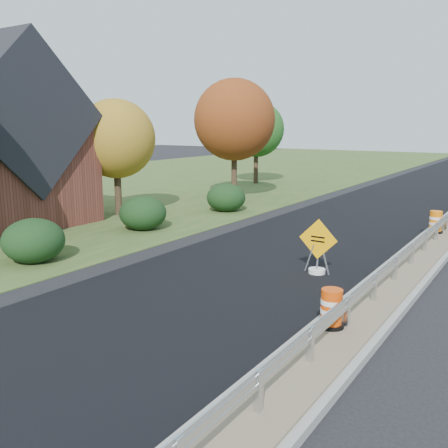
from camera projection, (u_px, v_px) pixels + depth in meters
The scene contains 12 objects.
ground at pixel (411, 271), 16.06m from camera, with size 140.00×140.00×0.00m, color black.
grass_verge_near at pixel (109, 187), 37.15m from camera, with size 30.00×120.00×0.03m, color #354E21.
milled_overlay at pixel (370, 212), 26.62m from camera, with size 7.20×120.00×0.01m, color black.
hedge_south at pixel (33, 240), 16.90m from camera, with size 2.09×2.09×1.52m, color black.
hedge_mid at pixel (143, 213), 22.09m from camera, with size 2.09×2.09×1.52m, color black.
hedge_north at pixel (226, 197), 26.74m from camera, with size 2.09×2.09×1.52m, color black.
tree_near_yellow at pixel (116, 139), 24.99m from camera, with size 3.96×3.96×5.88m.
tree_near_red at pixel (234, 120), 30.28m from camera, with size 4.95×4.95×7.35m.
tree_near_back at pixel (256, 129), 38.58m from camera, with size 4.29×4.29×6.37m.
caution_sign at pixel (317, 260), 15.66m from camera, with size 1.27×0.53×1.75m.
barrel_median_near at pixel (331, 309), 10.97m from camera, with size 0.59×0.59×0.86m.
barrel_median_mid at pixel (436, 222), 20.50m from camera, with size 0.61×0.61×0.90m.
Camera 1 is at (3.43, -16.22, 4.65)m, focal length 40.00 mm.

